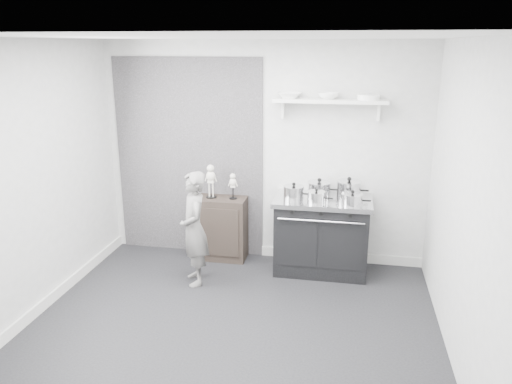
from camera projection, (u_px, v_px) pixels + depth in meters
ground at (230, 328)px, 4.83m from camera, size 4.00×4.00×0.00m
room_shell at (222, 159)px, 4.52m from camera, size 4.02×3.62×2.71m
wall_shelf at (330, 102)px, 5.70m from camera, size 1.30×0.26×0.24m
stove at (322, 234)px, 5.96m from camera, size 1.14×0.71×0.91m
side_cabinet at (222, 228)px, 6.32m from camera, size 0.62×0.36×0.80m
child at (194, 229)px, 5.59m from camera, size 0.49×0.57×1.31m
pot_front_left at (294, 193)px, 5.77m from camera, size 0.33×0.24×0.20m
pot_back_left at (319, 188)px, 5.95m from camera, size 0.37×0.28×0.21m
pot_back_right at (349, 189)px, 5.84m from camera, size 0.37×0.29×0.25m
pot_front_right at (352, 199)px, 5.57m from camera, size 0.33×0.24×0.17m
pot_front_center at (316, 197)px, 5.65m from camera, size 0.29×0.21×0.17m
skeleton_full at (211, 179)px, 6.16m from camera, size 0.14×0.09×0.49m
skeleton_torso at (233, 184)px, 6.13m from camera, size 0.10×0.07×0.37m
bowl_large at (289, 95)px, 5.76m from camera, size 0.27×0.27×0.07m
bowl_small at (328, 96)px, 5.68m from camera, size 0.23×0.23×0.07m
plate_stack at (369, 97)px, 5.60m from camera, size 0.25×0.25×0.06m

